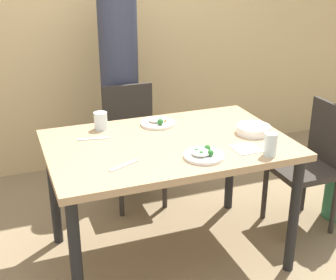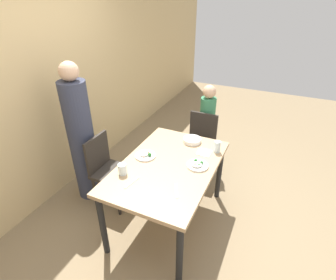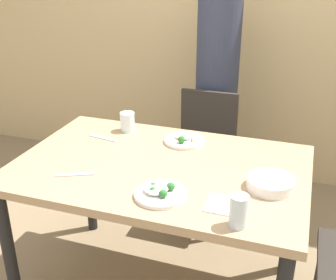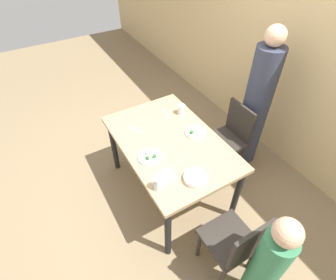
{
  "view_description": "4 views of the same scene",
  "coord_description": "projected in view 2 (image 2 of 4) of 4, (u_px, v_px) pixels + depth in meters",
  "views": [
    {
      "loc": [
        -0.87,
        -2.3,
        1.79
      ],
      "look_at": [
        -0.02,
        -0.05,
        0.81
      ],
      "focal_mm": 50.0,
      "sensor_mm": 36.0,
      "label": 1
    },
    {
      "loc": [
        -1.94,
        -0.89,
        2.29
      ],
      "look_at": [
        0.07,
        0.04,
        1.01
      ],
      "focal_mm": 28.0,
      "sensor_mm": 36.0,
      "label": 2
    },
    {
      "loc": [
        0.61,
        -1.67,
        1.68
      ],
      "look_at": [
        0.04,
        -0.01,
        0.91
      ],
      "focal_mm": 45.0,
      "sensor_mm": 36.0,
      "label": 3
    },
    {
      "loc": [
        1.58,
        -0.95,
        2.51
      ],
      "look_at": [
        0.1,
        -0.08,
        0.9
      ],
      "focal_mm": 28.0,
      "sensor_mm": 36.0,
      "label": 4
    }
  ],
  "objects": [
    {
      "name": "plate_rice_child",
      "position": [
        197.0,
        165.0,
        2.57
      ],
      "size": [
        0.22,
        0.22,
        0.05
      ],
      "color": "white",
      "rests_on": "dining_table"
    },
    {
      "name": "chair_child_spot",
      "position": [
        199.0,
        143.0,
        3.55
      ],
      "size": [
        0.4,
        0.4,
        0.87
      ],
      "rotation": [
        0.0,
        0.0,
        -1.57
      ],
      "color": "#2D2823",
      "rests_on": "ground_plane"
    },
    {
      "name": "glass_water_tall",
      "position": [
        122.0,
        169.0,
        2.45
      ],
      "size": [
        0.08,
        0.08,
        0.11
      ],
      "color": "silver",
      "rests_on": "dining_table"
    },
    {
      "name": "plate_rice_adult",
      "position": [
        145.0,
        155.0,
        2.72
      ],
      "size": [
        0.21,
        0.21,
        0.06
      ],
      "color": "white",
      "rests_on": "dining_table"
    },
    {
      "name": "person_adult",
      "position": [
        82.0,
        139.0,
        3.01
      ],
      "size": [
        0.29,
        0.29,
        1.68
      ],
      "color": "#33384C",
      "rests_on": "ground_plane"
    },
    {
      "name": "dining_table",
      "position": [
        168.0,
        172.0,
        2.64
      ],
      "size": [
        1.37,
        0.9,
        0.77
      ],
      "color": "tan",
      "rests_on": "ground_plane"
    },
    {
      "name": "ground_plane",
      "position": [
        168.0,
        220.0,
        2.99
      ],
      "size": [
        10.0,
        10.0,
        0.0
      ],
      "primitive_type": "plane",
      "color": "#847051"
    },
    {
      "name": "chair_adult_spot",
      "position": [
        108.0,
        168.0,
        3.05
      ],
      "size": [
        0.4,
        0.4,
        0.87
      ],
      "color": "#2D2823",
      "rests_on": "ground_plane"
    },
    {
      "name": "bowl_curry",
      "position": [
        192.0,
        140.0,
        2.97
      ],
      "size": [
        0.2,
        0.2,
        0.05
      ],
      "color": "white",
      "rests_on": "dining_table"
    },
    {
      "name": "spoon_steel",
      "position": [
        176.0,
        191.0,
        2.26
      ],
      "size": [
        0.17,
        0.1,
        0.01
      ],
      "color": "silver",
      "rests_on": "dining_table"
    },
    {
      "name": "person_child",
      "position": [
        206.0,
        128.0,
        3.72
      ],
      "size": [
        0.21,
        0.21,
        1.2
      ],
      "color": "#387F56",
      "rests_on": "ground_plane"
    },
    {
      "name": "napkin_folded",
      "position": [
        204.0,
        152.0,
        2.79
      ],
      "size": [
        0.14,
        0.14,
        0.01
      ],
      "color": "white",
      "rests_on": "dining_table"
    },
    {
      "name": "wall_back",
      "position": [
        41.0,
        88.0,
        2.87
      ],
      "size": [
        10.0,
        0.06,
        2.7
      ],
      "color": "tan",
      "rests_on": "ground_plane"
    },
    {
      "name": "fork_steel",
      "position": [
        132.0,
        182.0,
        2.36
      ],
      "size": [
        0.18,
        0.05,
        0.01
      ],
      "color": "silver",
      "rests_on": "dining_table"
    },
    {
      "name": "glass_water_short",
      "position": [
        217.0,
        147.0,
        2.78
      ],
      "size": [
        0.07,
        0.07,
        0.13
      ],
      "color": "silver",
      "rests_on": "dining_table"
    }
  ]
}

